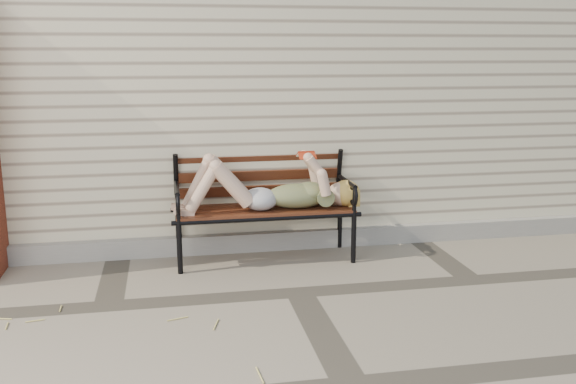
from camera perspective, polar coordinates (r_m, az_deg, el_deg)
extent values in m
plane|color=#766C5B|center=(4.38, 1.02, -8.91)|extent=(80.00, 80.00, 0.00)
cube|color=beige|center=(7.04, -4.04, 11.72)|extent=(8.00, 4.00, 3.00)
cube|color=#A19C92|center=(5.25, -1.15, -4.33)|extent=(8.00, 0.10, 0.15)
cylinder|color=black|center=(4.73, -9.62, -4.87)|extent=(0.04, 0.04, 0.40)
cylinder|color=black|center=(5.11, -9.73, -3.54)|extent=(0.04, 0.04, 0.40)
cylinder|color=black|center=(4.92, 5.85, -4.05)|extent=(0.04, 0.04, 0.40)
cylinder|color=black|center=(5.29, 4.62, -2.84)|extent=(0.04, 0.04, 0.40)
cube|color=#542A15|center=(4.92, -2.10, -1.60)|extent=(1.35, 0.43, 0.03)
cylinder|color=black|center=(4.73, -1.74, -2.39)|extent=(1.42, 0.04, 0.04)
cylinder|color=black|center=(5.11, -2.44, -1.25)|extent=(1.42, 0.04, 0.04)
torus|color=black|center=(5.12, -2.65, 4.02)|extent=(0.24, 0.03, 0.24)
ellipsoid|color=#0B384F|center=(4.91, 0.79, -0.34)|extent=(0.48, 0.27, 0.19)
ellipsoid|color=#0B384F|center=(4.93, 2.01, 0.07)|extent=(0.23, 0.27, 0.14)
ellipsoid|color=#B2B1B6|center=(4.87, -2.48, -0.63)|extent=(0.27, 0.30, 0.17)
sphere|color=#D2AD8D|center=(4.99, 4.68, -0.17)|extent=(0.19, 0.19, 0.19)
ellipsoid|color=#DEA153|center=(5.00, 5.18, -0.10)|extent=(0.22, 0.23, 0.20)
cube|color=#A02A12|center=(4.86, 1.63, 3.57)|extent=(0.12, 0.02, 0.02)
cube|color=white|center=(4.83, 1.72, 3.22)|extent=(0.12, 0.08, 0.04)
cube|color=white|center=(4.90, 1.53, 3.36)|extent=(0.12, 0.08, 0.04)
cube|color=#A02A12|center=(4.83, 1.73, 3.26)|extent=(0.13, 0.08, 0.05)
cube|color=#A02A12|center=(4.90, 1.53, 3.41)|extent=(0.13, 0.08, 0.05)
cylinder|color=tan|center=(4.35, -16.44, -9.53)|extent=(0.07, 0.08, 0.01)
cylinder|color=tan|center=(4.12, -15.88, -10.73)|extent=(0.15, 0.02, 0.01)
cylinder|color=tan|center=(3.77, -22.98, -13.54)|extent=(0.07, 0.16, 0.01)
cylinder|color=tan|center=(3.40, -9.24, -15.66)|extent=(0.17, 0.06, 0.01)
cylinder|color=tan|center=(3.29, -0.15, -16.46)|extent=(0.13, 0.08, 0.01)
cylinder|color=tan|center=(4.07, -11.50, -10.77)|extent=(0.05, 0.16, 0.01)
cylinder|color=tan|center=(3.56, -0.28, -14.11)|extent=(0.10, 0.02, 0.01)
cylinder|color=tan|center=(3.72, -13.59, -13.26)|extent=(0.02, 0.17, 0.01)
cylinder|color=tan|center=(4.37, -20.90, -9.76)|extent=(0.08, 0.06, 0.01)
cylinder|color=tan|center=(4.49, -6.72, -8.33)|extent=(0.09, 0.01, 0.01)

